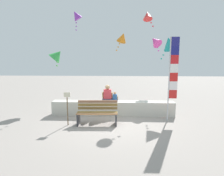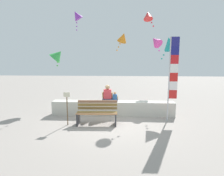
# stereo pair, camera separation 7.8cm
# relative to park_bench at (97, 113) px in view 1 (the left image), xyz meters

# --- Properties ---
(ground_plane) EXTENTS (40.00, 40.00, 0.00)m
(ground_plane) POSITION_rel_park_bench_xyz_m (0.55, 0.31, -0.41)
(ground_plane) COLOR gray
(seawall_ledge) EXTENTS (5.40, 0.49, 0.62)m
(seawall_ledge) POSITION_rel_park_bench_xyz_m (0.55, 1.18, -0.10)
(seawall_ledge) COLOR beige
(seawall_ledge) RESTS_ON ground
(park_bench) EXTENTS (1.58, 0.67, 0.88)m
(park_bench) POSITION_rel_park_bench_xyz_m (0.00, 0.00, 0.00)
(park_bench) COLOR #8E5E38
(park_bench) RESTS_ON ground
(person_adult) EXTENTS (0.48, 0.35, 0.73)m
(person_adult) POSITION_rel_park_bench_xyz_m (0.31, 1.22, 0.50)
(person_adult) COLOR #2C2E45
(person_adult) RESTS_ON seawall_ledge
(person_child) EXTENTS (0.28, 0.21, 0.43)m
(person_child) POSITION_rel_park_bench_xyz_m (0.64, 1.22, 0.38)
(person_child) COLOR #2F2E51
(person_child) RESTS_ON seawall_ledge
(flag_banner) EXTENTS (0.36, 0.05, 3.32)m
(flag_banner) POSITION_rel_park_bench_xyz_m (2.90, 0.47, 1.52)
(flag_banner) COLOR #B7B7BC
(flag_banner) RESTS_ON ground
(kite_teal) EXTENTS (1.02, 1.02, 1.16)m
(kite_teal) POSITION_rel_park_bench_xyz_m (3.18, 2.27, 2.80)
(kite_teal) COLOR teal
(kite_red) EXTENTS (0.60, 0.65, 0.88)m
(kite_red) POSITION_rel_park_bench_xyz_m (2.26, 3.31, 4.30)
(kite_red) COLOR red
(kite_orange) EXTENTS (0.87, 0.91, 1.11)m
(kite_orange) POSITION_rel_park_bench_xyz_m (0.97, 4.00, 3.27)
(kite_orange) COLOR orange
(kite_purple) EXTENTS (0.76, 0.75, 1.08)m
(kite_purple) POSITION_rel_park_bench_xyz_m (-1.54, 3.60, 4.41)
(kite_purple) COLOR purple
(kite_green) EXTENTS (0.97, 0.83, 1.00)m
(kite_green) POSITION_rel_park_bench_xyz_m (-2.42, 2.83, 2.27)
(kite_green) COLOR green
(kite_magenta) EXTENTS (0.91, 0.98, 0.98)m
(kite_magenta) POSITION_rel_park_bench_xyz_m (2.86, 4.26, 3.08)
(kite_magenta) COLOR #DB3D9E
(sign_post) EXTENTS (0.24, 0.04, 1.26)m
(sign_post) POSITION_rel_park_bench_xyz_m (-1.10, -0.20, 0.34)
(sign_post) COLOR brown
(sign_post) RESTS_ON ground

